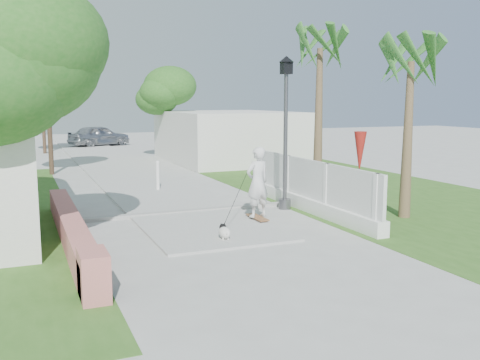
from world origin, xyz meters
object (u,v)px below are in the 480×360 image
street_lamp (286,127)px  patio_umbrella (360,153)px  skateboarder (241,194)px  dog (224,232)px  bollard (158,175)px  parked_car (99,136)px

street_lamp → patio_umbrella: 2.27m
street_lamp → skateboarder: street_lamp is taller
patio_umbrella → dog: patio_umbrella is taller
bollard → skateboarder: bearing=-84.6°
patio_umbrella → parked_car: 25.88m
skateboarder → dog: (-0.84, -1.04, -0.64)m
skateboarder → patio_umbrella: bearing=177.8°
bollard → patio_umbrella: (4.60, -5.50, 1.10)m
street_lamp → parked_car: bearing=94.4°
bollard → dog: (-0.26, -7.22, -0.37)m
patio_umbrella → skateboarder: bearing=-170.4°
street_lamp → bollard: street_lamp is taller
skateboarder → parked_car: bearing=-102.3°
street_lamp → bollard: (-2.70, 4.50, -1.84)m
bollard → skateboarder: size_ratio=0.55×
street_lamp → parked_car: 24.71m
skateboarder → parked_car: 26.26m
bollard → parked_car: parked_car is taller
skateboarder → parked_car: (0.24, 26.26, -0.12)m
dog → parked_car: (1.08, 27.30, 0.52)m
skateboarder → dog: skateboarder is taller
bollard → dog: size_ratio=1.94×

